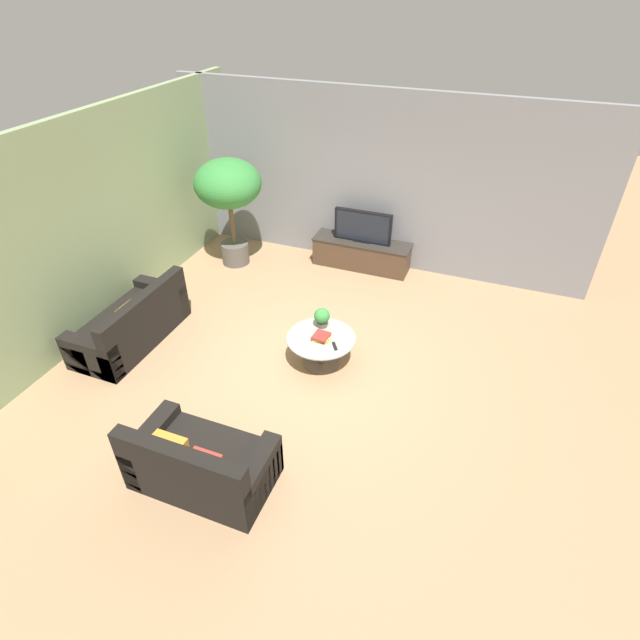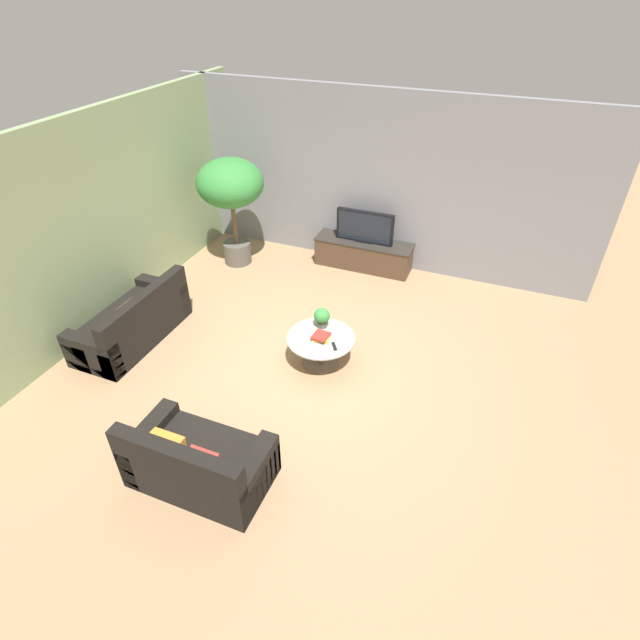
# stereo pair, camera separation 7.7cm
# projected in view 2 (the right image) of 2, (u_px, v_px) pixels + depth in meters

# --- Properties ---
(ground_plane) EXTENTS (24.00, 24.00, 0.00)m
(ground_plane) POSITION_uv_depth(u_px,v_px,m) (303.00, 365.00, 6.90)
(ground_plane) COLOR #9E7A56
(back_wall_stone) EXTENTS (7.40, 0.12, 3.00)m
(back_wall_stone) POSITION_uv_depth(u_px,v_px,m) (378.00, 182.00, 8.49)
(back_wall_stone) COLOR slate
(back_wall_stone) RESTS_ON ground
(side_wall_left) EXTENTS (0.12, 7.40, 3.00)m
(side_wall_left) POSITION_uv_depth(u_px,v_px,m) (99.00, 222.00, 7.17)
(side_wall_left) COLOR gray
(side_wall_left) RESTS_ON ground
(media_console) EXTENTS (1.75, 0.50, 0.51)m
(media_console) POSITION_uv_depth(u_px,v_px,m) (363.00, 254.00, 8.99)
(media_console) COLOR #473323
(media_console) RESTS_ON ground
(television) EXTENTS (1.02, 0.13, 0.57)m
(television) POSITION_uv_depth(u_px,v_px,m) (365.00, 227.00, 8.68)
(television) COLOR black
(television) RESTS_ON media_console
(coffee_table) EXTENTS (0.93, 0.93, 0.44)m
(coffee_table) POSITION_uv_depth(u_px,v_px,m) (321.00, 345.00, 6.78)
(coffee_table) COLOR #756656
(coffee_table) RESTS_ON ground
(couch_by_wall) EXTENTS (0.84, 1.77, 0.84)m
(couch_by_wall) POSITION_uv_depth(u_px,v_px,m) (133.00, 323.00, 7.23)
(couch_by_wall) COLOR black
(couch_by_wall) RESTS_ON ground
(couch_near_entry) EXTENTS (1.45, 0.84, 0.84)m
(couch_near_entry) POSITION_uv_depth(u_px,v_px,m) (198.00, 463.00, 5.21)
(couch_near_entry) COLOR black
(couch_near_entry) RESTS_ON ground
(potted_palm_tall) EXTENTS (1.14, 1.14, 1.92)m
(potted_palm_tall) POSITION_uv_depth(u_px,v_px,m) (231.00, 189.00, 8.49)
(potted_palm_tall) COLOR #514C47
(potted_palm_tall) RESTS_ON ground
(potted_plant_tabletop) EXTENTS (0.22, 0.22, 0.28)m
(potted_plant_tabletop) POSITION_uv_depth(u_px,v_px,m) (322.00, 317.00, 6.82)
(potted_plant_tabletop) COLOR #514C47
(potted_plant_tabletop) RESTS_ON coffee_table
(book_stack) EXTENTS (0.24, 0.25, 0.07)m
(book_stack) POSITION_uv_depth(u_px,v_px,m) (321.00, 337.00, 6.66)
(book_stack) COLOR gold
(book_stack) RESTS_ON coffee_table
(remote_black) EXTENTS (0.12, 0.16, 0.02)m
(remote_black) POSITION_uv_depth(u_px,v_px,m) (334.00, 346.00, 6.53)
(remote_black) COLOR black
(remote_black) RESTS_ON coffee_table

